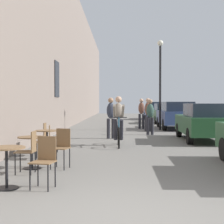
# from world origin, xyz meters

# --- Properties ---
(ground_plane) EXTENTS (88.00, 88.00, 0.00)m
(ground_plane) POSITION_xyz_m (0.00, 0.00, 0.00)
(ground_plane) COLOR slate
(building_facade_left) EXTENTS (0.54, 68.00, 9.28)m
(building_facade_left) POSITION_xyz_m (-3.45, 14.00, 4.64)
(building_facade_left) COLOR gray
(building_facade_left) RESTS_ON ground_plane
(cafe_table_near) EXTENTS (0.64, 0.64, 0.72)m
(cafe_table_near) POSITION_xyz_m (-2.16, 1.60, 0.52)
(cafe_table_near) COLOR black
(cafe_table_near) RESTS_ON ground_plane
(cafe_chair_near_toward_wall) EXTENTS (0.44, 0.44, 0.89)m
(cafe_chair_near_toward_wall) POSITION_xyz_m (-1.52, 1.68, 0.52)
(cafe_chair_near_toward_wall) COLOR black
(cafe_chair_near_toward_wall) RESTS_ON ground_plane
(cafe_table_mid) EXTENTS (0.64, 0.64, 0.72)m
(cafe_table_mid) POSITION_xyz_m (-2.18, 3.40, 0.52)
(cafe_table_mid) COLOR black
(cafe_table_mid) RESTS_ON ground_plane
(cafe_chair_mid_toward_street) EXTENTS (0.39, 0.39, 0.89)m
(cafe_chair_mid_toward_street) POSITION_xyz_m (-2.10, 2.84, 0.52)
(cafe_chair_mid_toward_street) COLOR black
(cafe_chair_mid_toward_street) RESTS_ON ground_plane
(cafe_chair_mid_toward_wall) EXTENTS (0.46, 0.46, 0.89)m
(cafe_chair_mid_toward_wall) POSITION_xyz_m (-1.53, 3.48, 0.52)
(cafe_chair_mid_toward_wall) COLOR black
(cafe_chair_mid_toward_wall) RESTS_ON ground_plane
(cafe_table_far) EXTENTS (0.64, 0.64, 0.72)m
(cafe_table_far) POSITION_xyz_m (-2.22, 5.20, 0.52)
(cafe_table_far) COLOR black
(cafe_table_far) RESTS_ON ground_plane
(cafe_chair_far_toward_street) EXTENTS (0.44, 0.44, 0.89)m
(cafe_chair_far_toward_street) POSITION_xyz_m (-2.15, 4.66, 0.52)
(cafe_chair_far_toward_street) COLOR black
(cafe_chair_far_toward_street) RESTS_ON ground_plane
(cafe_chair_far_toward_wall) EXTENTS (0.38, 0.38, 0.89)m
(cafe_chair_far_toward_wall) POSITION_xyz_m (-2.30, 5.76, 0.52)
(cafe_chair_far_toward_wall) COLOR black
(cafe_chair_far_toward_wall) RESTS_ON ground_plane
(cyclist_on_bicycle) EXTENTS (0.52, 1.76, 1.74)m
(cyclist_on_bicycle) POSITION_xyz_m (-0.23, 7.54, 0.81)
(cyclist_on_bicycle) COLOR black
(cyclist_on_bicycle) RESTS_ON ground_plane
(pedestrian_near) EXTENTS (0.38, 0.30, 1.70)m
(pedestrian_near) POSITION_xyz_m (-0.56, 9.90, 0.96)
(pedestrian_near) COLOR #26262D
(pedestrian_near) RESTS_ON ground_plane
(pedestrian_mid) EXTENTS (0.35, 0.26, 1.65)m
(pedestrian_mid) POSITION_xyz_m (1.23, 11.61, 0.93)
(pedestrian_mid) COLOR #26262D
(pedestrian_mid) RESTS_ON ground_plane
(pedestrian_far) EXTENTS (0.35, 0.26, 1.73)m
(pedestrian_far) POSITION_xyz_m (1.29, 13.47, 0.97)
(pedestrian_far) COLOR #26262D
(pedestrian_far) RESTS_ON ground_plane
(pedestrian_furthest) EXTENTS (0.35, 0.26, 1.73)m
(pedestrian_furthest) POSITION_xyz_m (1.07, 15.26, 0.98)
(pedestrian_furthest) COLOR #26262D
(pedestrian_furthest) RESTS_ON ground_plane
(street_lamp) EXTENTS (0.32, 0.32, 4.90)m
(street_lamp) POSITION_xyz_m (2.04, 14.46, 3.11)
(street_lamp) COLOR black
(street_lamp) RESTS_ON ground_plane
(parked_car_second) EXTENTS (1.84, 4.15, 1.46)m
(parked_car_second) POSITION_xyz_m (3.12, 9.18, 0.76)
(parked_car_second) COLOR #23512D
(parked_car_second) RESTS_ON ground_plane
(parked_car_third) EXTENTS (1.87, 4.36, 1.54)m
(parked_car_third) POSITION_xyz_m (3.05, 15.25, 0.80)
(parked_car_third) COLOR #384C84
(parked_car_third) RESTS_ON ground_plane
(parked_car_fourth) EXTENTS (1.72, 4.06, 1.44)m
(parked_car_fourth) POSITION_xyz_m (3.16, 20.79, 0.75)
(parked_car_fourth) COLOR #23512D
(parked_car_fourth) RESTS_ON ground_plane
(parked_car_fifth) EXTENTS (1.89, 4.44, 1.58)m
(parked_car_fifth) POSITION_xyz_m (3.13, 26.75, 0.82)
(parked_car_fifth) COLOR #384C84
(parked_car_fifth) RESTS_ON ground_plane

